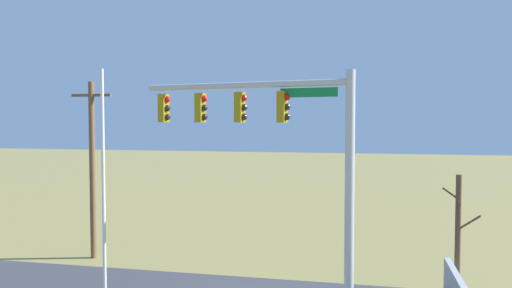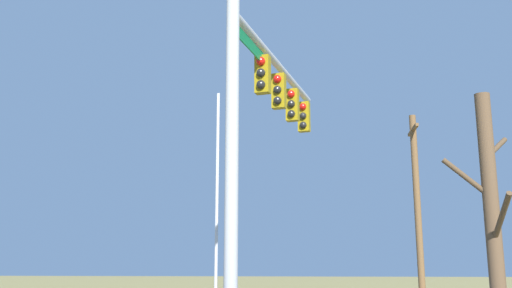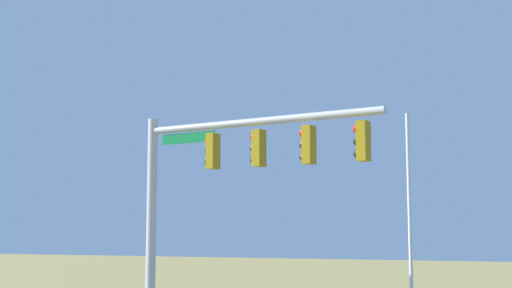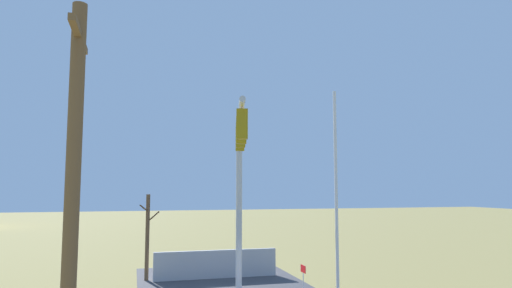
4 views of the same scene
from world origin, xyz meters
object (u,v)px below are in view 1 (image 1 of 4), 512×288
Objects in this scene: flagpole at (104,202)px; utility_pole at (92,167)px; bare_tree at (458,234)px; signal_mast at (280,142)px.

utility_pole is (-4.54, 7.16, 0.27)m from flagpole.
utility_pole is 15.41m from bare_tree.
signal_mast is 1.78× the size of bare_tree.
bare_tree is (5.78, 3.46, -3.33)m from signal_mast.
bare_tree is at bearing 27.01° from flagpole.
flagpole is 1.79× the size of bare_tree.
signal_mast is 10.84m from utility_pole.
signal_mast is 1.00× the size of flagpole.
flagpole is 12.07m from bare_tree.
signal_mast is 7.51m from bare_tree.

